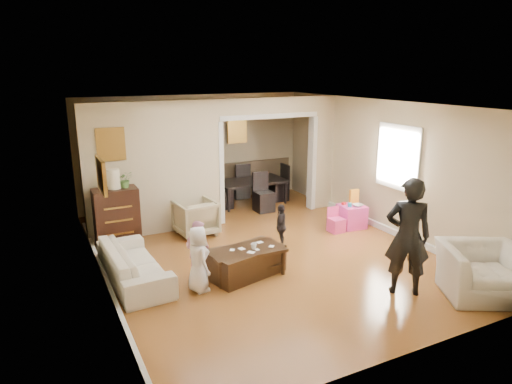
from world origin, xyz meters
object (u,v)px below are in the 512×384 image
coffee_table (247,262)px  coffee_cup (254,246)px  dining_table (251,192)px  sofa (134,263)px  dresser (117,217)px  child_kneel_b (198,249)px  child_kneel_a (198,259)px  child_toddler (281,226)px  armchair_back (196,218)px  play_table (351,216)px  adult_person (408,237)px  armchair_front (483,271)px  table_lamp (114,179)px  cyan_cup (350,205)px

coffee_table → coffee_cup: 0.29m
coffee_table → dining_table: 3.96m
sofa → dresser: 1.64m
child_kneel_b → dining_table: bearing=-72.5°
dresser → child_kneel_a: size_ratio=1.09×
coffee_cup → child_toddler: 1.24m
armchair_back → dining_table: armchair_back is taller
play_table → child_toddler: bearing=-169.5°
dresser → child_kneel_b: bearing=-65.5°
coffee_table → adult_person: adult_person is taller
dresser → dining_table: 3.63m
armchair_front → dresser: dresser is taller
armchair_front → table_lamp: (-4.34, 4.33, 0.90)m
play_table → child_kneel_b: child_kneel_b is taller
dresser → adult_person: (3.38, -3.78, 0.33)m
coffee_table → child_kneel_b: bearing=156.8°
adult_person → table_lamp: bearing=-13.1°
play_table → dining_table: (-1.12, 2.43, 0.06)m
armchair_back → child_kneel_a: 2.40m
table_lamp → child_toddler: bearing=-29.4°
dresser → play_table: 4.65m
table_lamp → child_toddler: (2.63, -1.48, -0.85)m
dresser → child_toddler: size_ratio=1.30×
armchair_front → coffee_cup: (-2.66, 2.05, 0.12)m
dresser → cyan_cup: size_ratio=13.54×
child_kneel_b → child_kneel_a: bearing=126.9°
child_kneel_a → child_toddler: 2.10m
table_lamp → adult_person: adult_person is taller
dining_table → child_toddler: bearing=-105.7°
dresser → child_kneel_a: (0.73, -2.38, -0.05)m
dining_table → adult_person: size_ratio=0.96×
armchair_front → dresser: bearing=163.4°
dresser → dining_table: (3.38, 1.29, -0.25)m
play_table → coffee_cup: bearing=-157.9°
cyan_cup → child_toddler: (-1.77, -0.30, -0.09)m
coffee_cup → child_kneel_b: size_ratio=0.10×
adult_person → child_toddler: 2.46m
dresser → child_kneel_b: dresser is taller
play_table → adult_person: size_ratio=0.28×
table_lamp → child_kneel_b: size_ratio=0.39×
play_table → armchair_back: bearing=161.2°
armchair_front → cyan_cup: armchair_front is taller
dining_table → sofa: bearing=-140.2°
table_lamp → armchair_front: bearing=-45.0°
table_lamp → coffee_table: table_lamp is taller
armchair_back → adult_person: size_ratio=0.44×
play_table → adult_person: 2.94m
table_lamp → dresser: bearing=0.0°
armchair_back → child_kneel_b: child_kneel_b is taller
armchair_front → coffee_cup: size_ratio=11.86×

